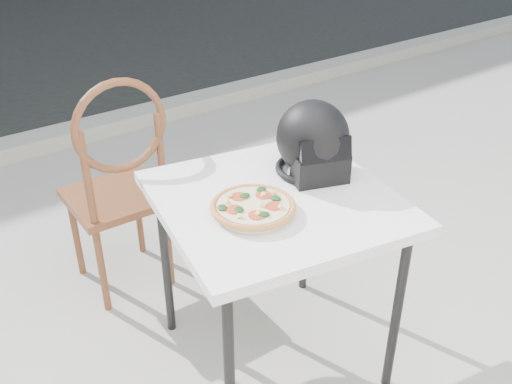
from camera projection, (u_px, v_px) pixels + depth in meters
curb at (7, 150)px, 4.32m from camera, size 30.00×0.25×0.12m
cafe_table_main at (276, 213)px, 2.22m from camera, size 1.03×1.03×0.83m
plate at (253, 211)px, 2.08m from camera, size 0.35×0.35×0.02m
pizza at (253, 206)px, 2.07m from camera, size 0.38×0.38×0.04m
helmet at (313, 142)px, 2.29m from camera, size 0.38×0.39×0.31m
cafe_chair_main at (119, 178)px, 2.70m from camera, size 0.46×0.46×1.17m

